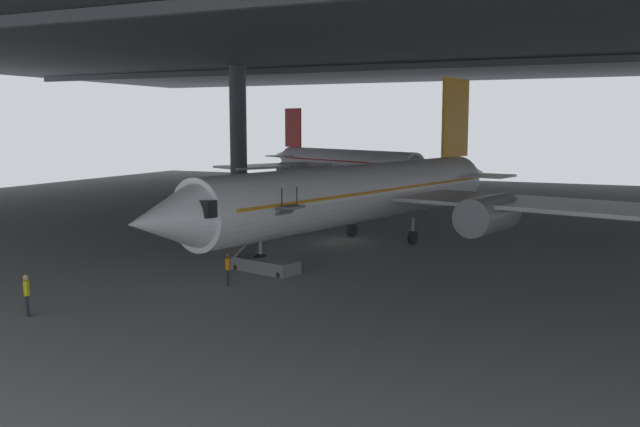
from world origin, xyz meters
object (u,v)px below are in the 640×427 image
(airplane_distant, at_px, (343,162))
(crew_worker_near_nose, at_px, (27,292))
(crew_worker_by_stairs, at_px, (228,267))
(airplane_main, at_px, (364,193))
(boarding_stairs, at_px, (266,258))

(airplane_distant, bearing_deg, crew_worker_near_nose, -80.61)
(crew_worker_near_nose, relative_size, crew_worker_by_stairs, 1.09)
(crew_worker_by_stairs, height_order, airplane_distant, airplane_distant)
(airplane_main, xyz_separation_m, crew_worker_near_nose, (-6.91, -21.64, -2.44))
(boarding_stairs, height_order, crew_worker_by_stairs, boarding_stairs)
(crew_worker_by_stairs, distance_m, airplane_distant, 53.20)
(boarding_stairs, relative_size, airplane_distant, 0.16)
(boarding_stairs, bearing_deg, airplane_distant, 107.26)
(airplane_main, relative_size, boarding_stairs, 7.80)
(airplane_main, height_order, crew_worker_near_nose, airplane_main)
(boarding_stairs, bearing_deg, crew_worker_near_nose, -113.27)
(crew_worker_near_nose, relative_size, airplane_distant, 0.06)
(boarding_stairs, distance_m, crew_worker_by_stairs, 3.61)
(crew_worker_near_nose, distance_m, crew_worker_by_stairs, 9.33)
(crew_worker_near_nose, height_order, airplane_distant, airplane_distant)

